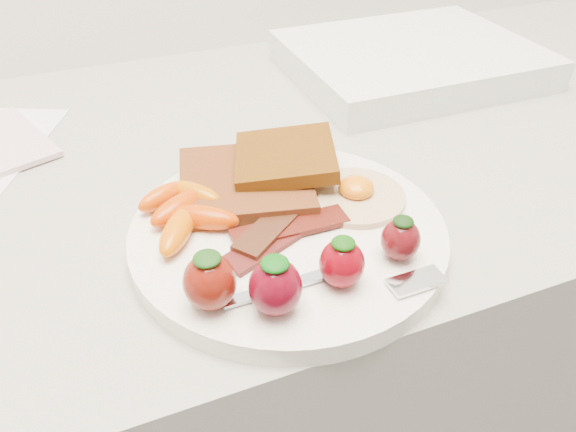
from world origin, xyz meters
name	(u,v)px	position (x,y,z in m)	size (l,w,h in m)	color
counter	(233,402)	(0.00, 1.70, 0.45)	(2.00, 0.60, 0.90)	gray
plate	(288,234)	(0.02, 1.53, 0.91)	(0.27, 0.27, 0.02)	white
toast_lower	(245,182)	(0.01, 1.60, 0.93)	(0.12, 0.12, 0.01)	#4F2B13
toast_upper	(285,157)	(0.05, 1.60, 0.94)	(0.09, 0.09, 0.01)	#321403
fried_egg	(356,194)	(0.10, 1.54, 0.92)	(0.12, 0.12, 0.02)	beige
bacon_strips	(281,229)	(0.01, 1.52, 0.92)	(0.12, 0.09, 0.01)	#390305
baby_carrots	(185,210)	(-0.05, 1.57, 0.93)	(0.08, 0.11, 0.02)	#C03801
strawberries	(293,271)	(0.00, 1.45, 0.94)	(0.19, 0.06, 0.05)	#671107
fork	(348,283)	(0.04, 1.45, 0.92)	(0.16, 0.05, 0.00)	#B2B9C9
appliance	(411,59)	(0.32, 1.81, 0.92)	(0.32, 0.26, 0.04)	silver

